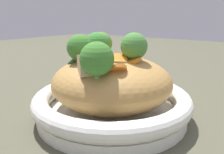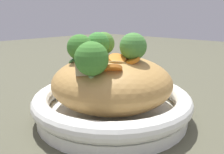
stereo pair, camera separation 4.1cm
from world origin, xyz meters
TOP-DOWN VIEW (x-y plane):
  - ground_plane at (0.00, 0.00)m, footprint 3.00×3.00m
  - serving_bowl at (0.00, 0.00)m, footprint 0.29×0.29m
  - noodle_heap at (0.00, 0.00)m, footprint 0.22×0.22m
  - broccoli_florets at (0.03, -0.00)m, footprint 0.15×0.14m
  - carrot_coins at (0.02, 0.01)m, footprint 0.08×0.12m
  - zucchini_slices at (0.01, -0.05)m, footprint 0.08×0.05m
  - chicken_chunks at (0.05, -0.00)m, footprint 0.08×0.08m

SIDE VIEW (x-z plane):
  - ground_plane at x=0.00m, z-range 0.00..0.00m
  - serving_bowl at x=0.00m, z-range 0.00..0.05m
  - noodle_heap at x=0.00m, z-range 0.01..0.12m
  - zucchini_slices at x=0.01m, z-range 0.09..0.13m
  - carrot_coins at x=0.02m, z-range 0.10..0.13m
  - chicken_chunks at x=0.05m, z-range 0.09..0.13m
  - broccoli_florets at x=0.03m, z-range 0.09..0.16m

